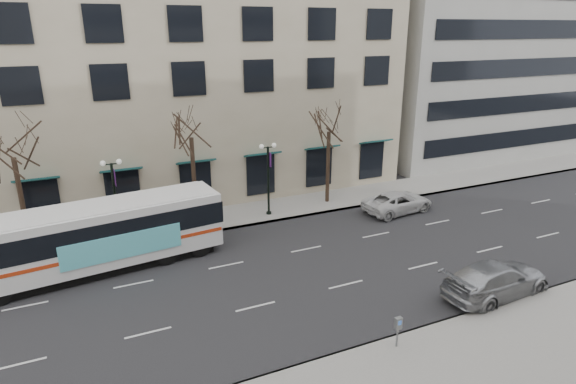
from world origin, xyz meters
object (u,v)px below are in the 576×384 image
city_bus (96,236)px  silver_car (496,279)px  tree_far_left (10,141)px  white_pickup (398,202)px  lamp_post_right (268,176)px  pay_station (398,326)px  lamp_post_left (115,196)px  tree_far_mid (190,123)px  tree_far_right (329,119)px

city_bus → silver_car: size_ratio=2.33×
tree_far_left → white_pickup: 24.75m
lamp_post_right → pay_station: bearing=-93.0°
lamp_post_left → lamp_post_right: same height
tree_far_mid → tree_far_right: tree_far_mid is taller
lamp_post_left → lamp_post_right: (10.00, 0.00, 0.00)m
tree_far_right → tree_far_left: bearing=180.0°
pay_station → city_bus: bearing=129.6°
tree_far_right → lamp_post_right: (-4.99, -0.60, -3.48)m
tree_far_mid → tree_far_left: bearing=-180.0°
lamp_post_left → pay_station: bearing=-60.1°
tree_far_mid → city_bus: bearing=-147.6°
city_bus → white_pickup: (20.16, 0.39, -1.29)m
lamp_post_right → city_bus: size_ratio=0.38×
tree_far_mid → white_pickup: bearing=-15.0°
silver_car → white_pickup: bearing=-16.2°
white_pickup → tree_far_right: bearing=39.7°
lamp_post_left → silver_car: bearing=-41.6°
tree_far_mid → silver_car: (11.21, -15.00, -6.04)m
tree_far_left → tree_far_right: (20.00, 0.00, -0.28)m
tree_far_right → white_pickup: tree_far_right is taller
lamp_post_right → pay_station: size_ratio=3.83×
city_bus → pay_station: size_ratio=10.21×
tree_far_mid → lamp_post_right: tree_far_mid is taller
lamp_post_right → white_pickup: (8.73, -3.09, -2.21)m
tree_far_mid → tree_far_right: size_ratio=1.06×
tree_far_mid → city_bus: tree_far_mid is taller
pay_station → tree_far_right: bearing=69.7°
tree_far_left → lamp_post_left: 6.29m
white_pickup → silver_car: bearing=161.8°
silver_car → pay_station: 7.21m
tree_far_right → city_bus: bearing=-166.1°
tree_far_mid → white_pickup: (13.74, -3.69, -6.17)m
tree_far_right → white_pickup: 7.74m
lamp_post_left → city_bus: size_ratio=0.38×
lamp_post_left → silver_car: size_ratio=0.88×
tree_far_mid → pay_station: size_ratio=6.29×
tree_far_right → lamp_post_left: 15.40m
tree_far_left → pay_station: size_ratio=6.14×
lamp_post_right → lamp_post_left: bearing=180.0°
tree_far_right → tree_far_mid: bearing=180.0°
tree_far_right → silver_car: tree_far_right is taller
tree_far_mid → silver_car: 19.68m
tree_far_mid → tree_far_right: (10.00, -0.00, -0.48)m
lamp_post_left → white_pickup: lamp_post_left is taller
silver_car → lamp_post_left: bearing=44.7°
tree_far_mid → lamp_post_right: size_ratio=1.64×
tree_far_left → pay_station: tree_far_left is taller
city_bus → pay_station: (10.58, -12.42, -0.89)m
tree_far_mid → pay_station: (4.16, -16.50, -5.77)m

